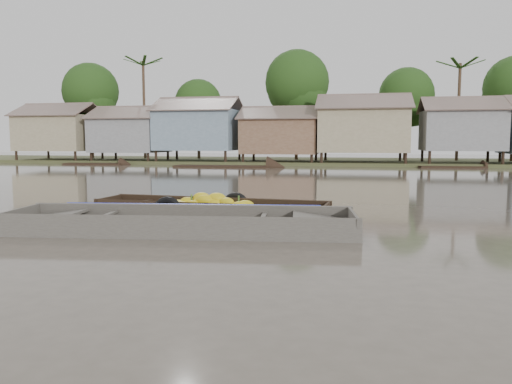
# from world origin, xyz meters

# --- Properties ---
(ground) EXTENTS (120.00, 120.00, 0.00)m
(ground) POSITION_xyz_m (0.00, 0.00, 0.00)
(ground) COLOR #524A3F
(ground) RESTS_ON ground
(riverbank) EXTENTS (120.00, 12.47, 10.22)m
(riverbank) POSITION_xyz_m (3.03, 31.86, 3.07)
(riverbank) COLOR #384723
(riverbank) RESTS_ON ground
(banana_boat) EXTENTS (6.04, 1.88, 0.84)m
(banana_boat) POSITION_xyz_m (-1.57, 2.57, 0.17)
(banana_boat) COLOR black
(banana_boat) RESTS_ON ground
(viewer_boat) EXTENTS (7.51, 2.76, 0.59)m
(viewer_boat) POSITION_xyz_m (-1.51, 0.52, 0.06)
(viewer_boat) COLOR #433E39
(viewer_boat) RESTS_ON ground
(distant_boats) EXTENTS (46.53, 16.49, 0.35)m
(distant_boats) POSITION_xyz_m (9.36, 23.68, -0.05)
(distant_boats) COLOR black
(distant_boats) RESTS_ON ground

